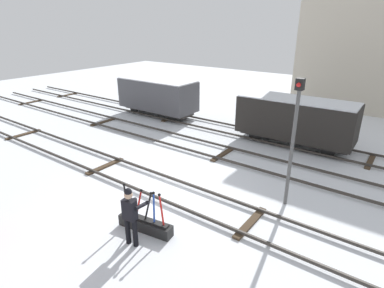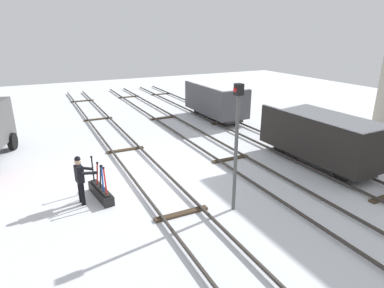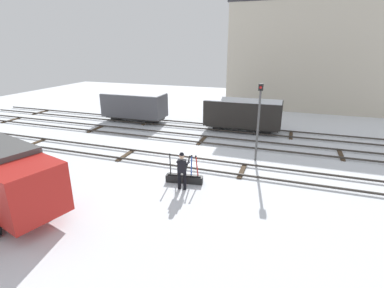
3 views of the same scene
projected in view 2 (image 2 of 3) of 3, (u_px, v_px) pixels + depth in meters
name	position (u px, v px, depth m)	size (l,w,h in m)	color
ground_plane	(147.00, 176.00, 14.10)	(60.00, 60.00, 0.00)	silver
track_main_line	(147.00, 174.00, 14.07)	(44.00, 1.94, 0.18)	#38332D
track_siding_near	(230.00, 158.00, 15.85)	(44.00, 1.94, 0.18)	#38332D
track_siding_far	(282.00, 147.00, 17.21)	(44.00, 1.94, 0.18)	#38332D
switch_lever_frame	(101.00, 191.00, 12.20)	(1.83, 0.62, 1.45)	black
rail_worker	(80.00, 177.00, 11.54)	(0.61, 0.75, 1.83)	black
signal_post	(236.00, 137.00, 10.62)	(0.24, 0.32, 4.39)	#4C4C4C
freight_car_mid_siding	(318.00, 136.00, 14.90)	(5.75, 2.13, 2.44)	#2D2B28
freight_car_far_end	(215.00, 99.00, 22.77)	(5.34, 2.15, 2.46)	#2D2B28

